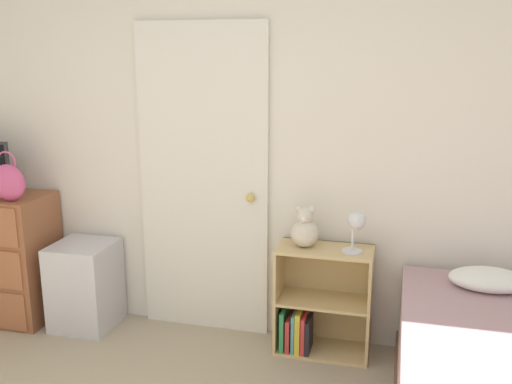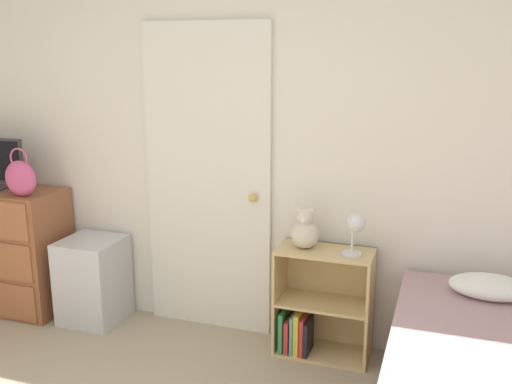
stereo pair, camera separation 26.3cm
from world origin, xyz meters
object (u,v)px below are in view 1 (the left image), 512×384
storage_bin (85,285)px  bookshelf (316,308)px  teddy_bear (305,229)px  handbag (8,182)px  desk_lamp (356,224)px

storage_bin → bookshelf: (1.60, 0.06, -0.01)m
bookshelf → teddy_bear: (-0.08, -0.01, 0.51)m
storage_bin → bookshelf: 1.60m
handbag → storage_bin: handbag is taller
teddy_bear → bookshelf: bearing=4.6°
teddy_bear → storage_bin: bearing=-178.0°
bookshelf → teddy_bear: 0.52m
storage_bin → bookshelf: bearing=2.1°
handbag → teddy_bear: bearing=5.7°
teddy_bear → desk_lamp: (0.31, -0.04, 0.07)m
desk_lamp → storage_bin: bearing=-179.8°
handbag → desk_lamp: 2.26m
bookshelf → desk_lamp: (0.23, -0.05, 0.58)m
handbag → bookshelf: bearing=5.7°
handbag → teddy_bear: (1.93, 0.19, -0.23)m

